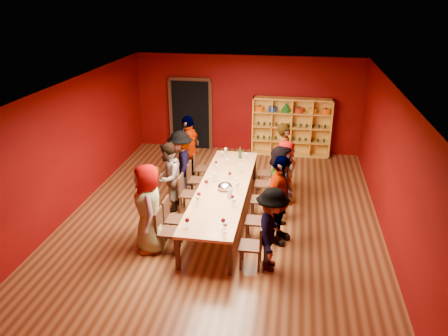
{
  "coord_description": "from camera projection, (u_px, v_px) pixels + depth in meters",
  "views": [
    {
      "loc": [
        1.48,
        -8.75,
        4.91
      ],
      "look_at": [
        -0.0,
        0.11,
        1.15
      ],
      "focal_mm": 35.0,
      "sensor_mm": 36.0,
      "label": 1
    }
  ],
  "objects": [
    {
      "name": "wine_glass_15",
      "position": [
        187.0,
        221.0,
        8.06
      ],
      "size": [
        0.09,
        0.09,
        0.21
      ],
      "color": "silver",
      "rests_on": "tasting_table"
    },
    {
      "name": "chair_person_right_1",
      "position": [
        260.0,
        218.0,
        8.96
      ],
      "size": [
        0.42,
        0.42,
        0.89
      ],
      "color": "#331B11",
      "rests_on": "ground"
    },
    {
      "name": "wine_glass_7",
      "position": [
        236.0,
        180.0,
        9.74
      ],
      "size": [
        0.08,
        0.08,
        0.21
      ],
      "color": "silver",
      "rests_on": "tasting_table"
    },
    {
      "name": "wine_glass_17",
      "position": [
        227.0,
        160.0,
        10.89
      ],
      "size": [
        0.08,
        0.08,
        0.19
      ],
      "color": "silver",
      "rests_on": "tasting_table"
    },
    {
      "name": "wine_glass_12",
      "position": [
        246.0,
        154.0,
        11.27
      ],
      "size": [
        0.08,
        0.08,
        0.19
      ],
      "color": "silver",
      "rests_on": "tasting_table"
    },
    {
      "name": "chair_person_left_4",
      "position": [
        200.0,
        166.0,
        11.55
      ],
      "size": [
        0.42,
        0.42,
        0.89
      ],
      "color": "#331B11",
      "rests_on": "ground"
    },
    {
      "name": "carafe_b",
      "position": [
        230.0,
        193.0,
        9.2
      ],
      "size": [
        0.12,
        0.12,
        0.25
      ],
      "color": "silver",
      "rests_on": "tasting_table"
    },
    {
      "name": "chair_person_right_0",
      "position": [
        255.0,
        243.0,
        8.1
      ],
      "size": [
        0.42,
        0.42,
        0.89
      ],
      "color": "#331B11",
      "rests_on": "ground"
    },
    {
      "name": "wine_glass_14",
      "position": [
        216.0,
        163.0,
        10.78
      ],
      "size": [
        0.07,
        0.07,
        0.18
      ],
      "color": "silver",
      "rests_on": "tasting_table"
    },
    {
      "name": "wine_glass_10",
      "position": [
        217.0,
        166.0,
        10.48
      ],
      "size": [
        0.08,
        0.08,
        0.21
      ],
      "color": "silver",
      "rests_on": "tasting_table"
    },
    {
      "name": "wine_glass_2",
      "position": [
        237.0,
        184.0,
        9.52
      ],
      "size": [
        0.09,
        0.09,
        0.22
      ],
      "color": "silver",
      "rests_on": "tasting_table"
    },
    {
      "name": "carafe_a",
      "position": [
        216.0,
        178.0,
        9.96
      ],
      "size": [
        0.12,
        0.12,
        0.25
      ],
      "color": "silver",
      "rests_on": "tasting_table"
    },
    {
      "name": "spittoon_bowl",
      "position": [
        225.0,
        187.0,
        9.61
      ],
      "size": [
        0.33,
        0.33,
        0.18
      ],
      "primitive_type": "ellipsoid",
      "color": "#B9BCC1",
      "rests_on": "tasting_table"
    },
    {
      "name": "wine_glass_1",
      "position": [
        234.0,
        201.0,
        8.81
      ],
      "size": [
        0.08,
        0.08,
        0.2
      ],
      "color": "silver",
      "rests_on": "tasting_table"
    },
    {
      "name": "doorway",
      "position": [
        191.0,
        114.0,
        13.96
      ],
      "size": [
        1.4,
        0.17,
        2.3
      ],
      "color": "black",
      "rests_on": "ground"
    },
    {
      "name": "wine_glass_6",
      "position": [
        206.0,
        182.0,
        9.62
      ],
      "size": [
        0.09,
        0.09,
        0.22
      ],
      "color": "silver",
      "rests_on": "tasting_table"
    },
    {
      "name": "chair_person_right_4",
      "position": [
        269.0,
        171.0,
        11.26
      ],
      "size": [
        0.42,
        0.42,
        0.89
      ],
      "color": "#331B11",
      "rests_on": "ground"
    },
    {
      "name": "wine_glass_8",
      "position": [
        240.0,
        166.0,
        10.47
      ],
      "size": [
        0.09,
        0.09,
        0.22
      ],
      "color": "silver",
      "rests_on": "tasting_table"
    },
    {
      "name": "person_left_3",
      "position": [
        181.0,
        164.0,
        10.78
      ],
      "size": [
        0.72,
        1.17,
        1.68
      ],
      "primitive_type": "imported",
      "rotation": [
        0.0,
        0.0,
        -1.31
      ],
      "color": "#49494D",
      "rests_on": "ground"
    },
    {
      "name": "person_left_1",
      "position": [
        153.0,
        202.0,
        8.99
      ],
      "size": [
        0.62,
        0.7,
        1.58
      ],
      "primitive_type": "imported",
      "rotation": [
        0.0,
        0.0,
        -1.14
      ],
      "color": "#587BB5",
      "rests_on": "ground"
    },
    {
      "name": "person_right_0",
      "position": [
        272.0,
        230.0,
        7.93
      ],
      "size": [
        0.47,
        1.07,
        1.63
      ],
      "primitive_type": "imported",
      "rotation": [
        0.0,
        0.0,
        1.53
      ],
      "color": "tan",
      "rests_on": "ground"
    },
    {
      "name": "wine_glass_4",
      "position": [
        210.0,
        178.0,
        9.88
      ],
      "size": [
        0.08,
        0.08,
        0.2
      ],
      "color": "silver",
      "rests_on": "tasting_table"
    },
    {
      "name": "tasting_table",
      "position": [
        223.0,
        188.0,
        9.82
      ],
      "size": [
        1.1,
        4.5,
        0.75
      ],
      "color": "tan",
      "rests_on": "ground"
    },
    {
      "name": "person_left_2",
      "position": [
        168.0,
        177.0,
        10.06
      ],
      "size": [
        0.53,
        0.85,
        1.66
      ],
      "primitive_type": "imported",
      "rotation": [
        0.0,
        0.0,
        -1.69
      ],
      "color": "#454549",
      "rests_on": "ground"
    },
    {
      "name": "wine_glass_13",
      "position": [
        222.0,
        153.0,
        11.34
      ],
      "size": [
        0.08,
        0.08,
        0.2
      ],
      "color": "silver",
      "rests_on": "tasting_table"
    },
    {
      "name": "wine_bottle",
      "position": [
        240.0,
        154.0,
        11.34
      ],
      "size": [
        0.1,
        0.1,
        0.31
      ],
      "color": "#153A18",
      "rests_on": "tasting_table"
    },
    {
      "name": "wine_glass_9",
      "position": [
        223.0,
        221.0,
        8.05
      ],
      "size": [
        0.08,
        0.08,
        0.21
      ],
      "color": "silver",
      "rests_on": "tasting_table"
    },
    {
      "name": "wine_glass_0",
      "position": [
        230.0,
        174.0,
        10.09
      ],
      "size": [
        0.08,
        0.08,
        0.2
      ],
      "color": "silver",
      "rests_on": "tasting_table"
    },
    {
      "name": "wine_glass_18",
      "position": [
        199.0,
        195.0,
        9.06
      ],
      "size": [
        0.09,
        0.09,
        0.21
      ],
      "color": "silver",
      "rests_on": "tasting_table"
    },
    {
      "name": "wine_glass_5",
      "position": [
        198.0,
        198.0,
        8.9
      ],
      "size": [
        0.09,
        0.09,
        0.22
      ],
      "color": "silver",
      "rests_on": "tasting_table"
    },
    {
      "name": "chair_person_right_3",
      "position": [
        267.0,
        182.0,
        10.64
      ],
      "size": [
        0.42,
        0.42,
        0.89
      ],
      "color": "#331B11",
      "rests_on": "ground"
    },
    {
      "name": "chair_person_left_2",
      "position": [
        186.0,
        192.0,
        10.13
      ],
      "size": [
        0.42,
        0.42,
        0.89
      ],
      "color": "#331B11",
      "rests_on": "ground"
    },
    {
      "name": "chair_person_left_1",
      "position": [
        171.0,
        216.0,
        9.04
      ],
      "size": [
        0.42,
        0.42,
        0.89
      ],
      "color": "#331B11",
      "rests_on": "ground"
    },
    {
      "name": "person_right_4",
      "position": [
        284.0,
        157.0,
        11.04
      ],
      "size": [
        0.53,
        0.69,
        1.8
      ],
      "primitive_type": "imported",
      "rotation": [
        0.0,
        0.0,
        1.49
      ],
      "color": "#121532",
      "rests_on": "ground"
    },
    {
      "name": "wine_glass_11",
      "position": [
        232.0,
        197.0,
        8.98
      ],
      "size": [
        0.08,
        0.08,
        0.19
      ],
      "color": "silver",
      "rests_on": "tasting_table"
    },
    {
      "name": "shelving_unit",
      "position": [
        291.0,
        124.0,
        13.42
      ],
      "size": [
        2.4,
        0.4,
        1.8
      ],
      "color": "gold",
      "rests_on": "ground"
    },
    {
      "name": "wine_glass_3",
      "position": [
        225.0,
        225.0,
        7.92
      ],
      "size": [
        0.08,
        0.08,
        0.2
      ],
      "color": "silver",
      "rests_on": "tasting_table"
    },
    {
      "name": "person_right_2",
      "position": [
        280.0,
        183.0,
        9.65
      ],
      "size": [
        0.54,
        1.65,
        1.76
      ],
      "primitive_type": "imported",
      "rotation": [
        0.0,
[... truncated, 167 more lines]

